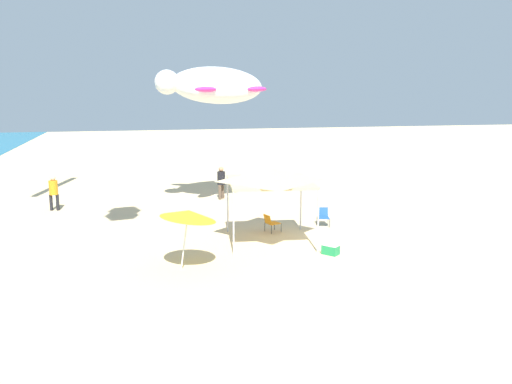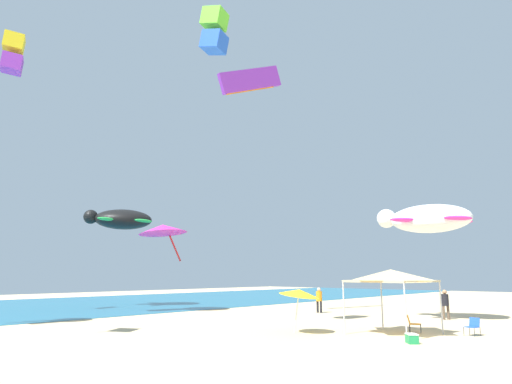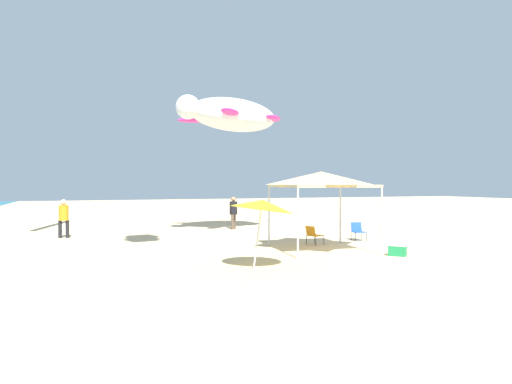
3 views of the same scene
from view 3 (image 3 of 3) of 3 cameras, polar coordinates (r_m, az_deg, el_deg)
ground at (r=18.65m, az=14.19°, el=-7.12°), size 120.00×120.00×0.10m
canopy_tent at (r=17.85m, az=8.24°, el=1.54°), size 3.72×3.62×3.06m
beach_umbrella at (r=13.88m, az=0.80°, el=-1.62°), size 1.99×2.00×2.27m
folding_chair_facing_ocean at (r=19.34m, az=7.21°, el=-5.24°), size 0.70×0.77×0.82m
folding_chair_right_of_tent at (r=21.25m, az=12.65°, el=-4.69°), size 0.71×0.64×0.82m
cooler_box at (r=17.19m, az=17.35°, el=-6.98°), size 0.74×0.72×0.40m
person_far_stroller at (r=25.86m, az=-2.85°, el=-2.29°), size 0.44×0.44×1.85m
person_near_umbrella at (r=23.54m, az=-23.00°, el=-2.71°), size 0.44×0.49×1.84m
kite_turtle_white at (r=25.20m, az=-3.16°, el=9.69°), size 5.87×6.30×2.62m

